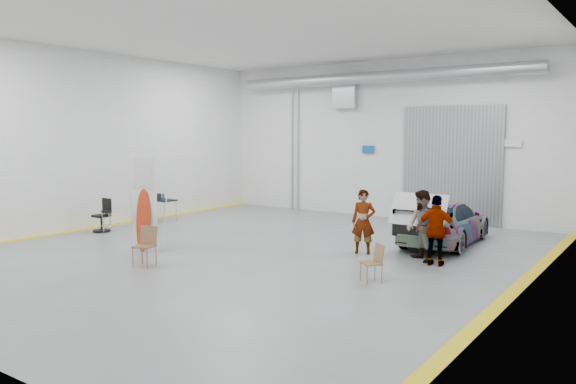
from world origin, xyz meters
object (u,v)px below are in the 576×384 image
Objects in this scene: folding_chair_near at (145,254)px; folding_chair_far at (371,271)px; surfboard_display at (142,210)px; person_b at (422,226)px; office_chair at (103,217)px; sedan_car at (444,222)px; person_c at (437,230)px; work_table at (159,199)px; person_a at (363,222)px; shop_stool at (107,222)px.

folding_chair_near is 5.51m from folding_chair_far.
person_b is at bearing 13.28° from surfboard_display.
folding_chair_near is (-5.32, -4.37, -0.61)m from person_b.
office_chair is at bearing -128.80° from person_b.
surfboard_display is 3.35× the size of folding_chair_far.
folding_chair_far is at bearing 2.68° from folding_chair_near.
folding_chair_near is (-5.01, -6.90, -0.34)m from sedan_car.
person_b is (0.31, -2.52, 0.26)m from sedan_car.
office_chair is (-10.73, -1.65, -0.40)m from person_c.
person_b is 2.16× the size of folding_chair_far.
person_b is 1.04× the size of person_c.
folding_chair_near is at bearing -44.68° from work_table.
surfboard_display is at bearing 38.51° from sedan_car.
person_a is (-1.34, -2.52, 0.23)m from sedan_car.
office_chair is (-9.94, -4.41, -0.17)m from sedan_car.
person_c is 10.62m from shop_stool.
person_a is at bearing 159.23° from folding_chair_far.
person_a is 8.82m from office_chair.
folding_chair_near reaches higher than folding_chair_far.
work_table is (-3.77, 3.97, -0.34)m from surfboard_display.
shop_stool is (-9.69, -4.46, -0.29)m from sedan_car.
surfboard_display reaches higher than work_table.
sedan_car is 10.88m from office_chair.
person_a is at bearing 15.52° from office_chair.
person_c is 2.41× the size of shop_stool.
surfboard_display reaches higher than shop_stool.
folding_chair_near is (-3.67, -4.37, -0.57)m from person_a.
person_c is 7.14m from folding_chair_near.
person_b is 6.91m from folding_chair_near.
sedan_car reaches higher than folding_chair_far.
person_a is at bearing -4.72° from work_table.
office_chair is at bearing -145.42° from folding_chair_far.
surfboard_display reaches higher than person_c.
sedan_car reaches higher than office_chair.
office_chair reaches higher than folding_chair_near.
folding_chair_far is at bearing -17.58° from work_table.
folding_chair_near is at bearing 50.52° from sedan_car.
shop_stool is 0.56× the size of work_table.
person_c is (0.47, -0.24, -0.04)m from person_b.
folding_chair_far is at bearing 88.66° from sedan_car.
office_chair is (-0.26, 0.05, 0.11)m from shop_stool.
work_table is (-10.36, 3.28, 0.54)m from folding_chair_far.
sedan_car is at bearing 24.74° from shop_stool.
shop_stool is at bearing -128.25° from person_b.
sedan_car is 2.56m from person_b.
work_table is at bearing -143.21° from person_b.
office_chair is (-10.25, -1.89, -0.44)m from person_b.
folding_chair_near is 1.34× the size of shop_stool.
person_b is 1.70× the size of office_chair.
sedan_car is 4.59× the size of folding_chair_near.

